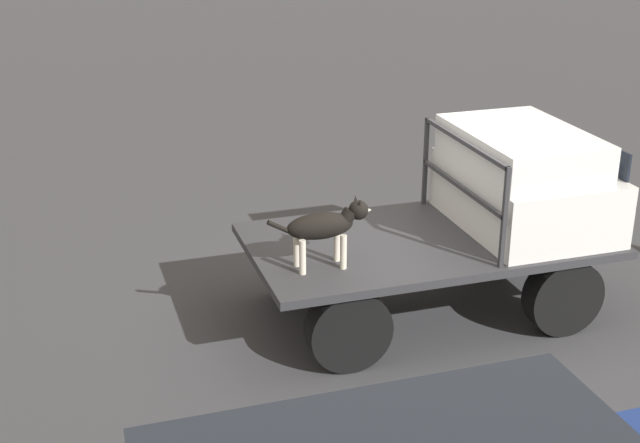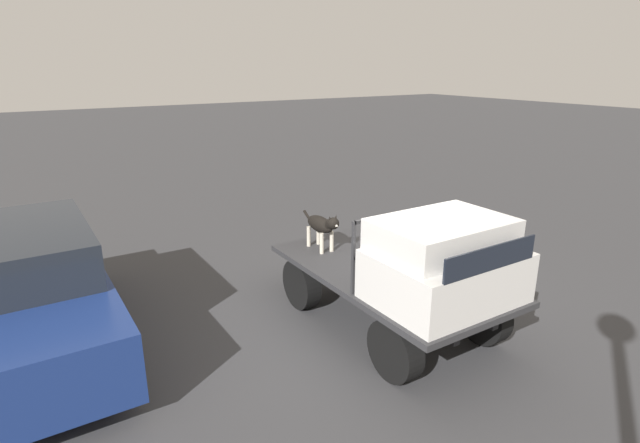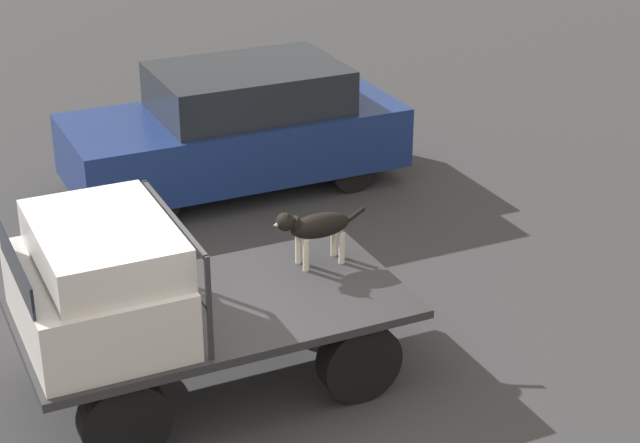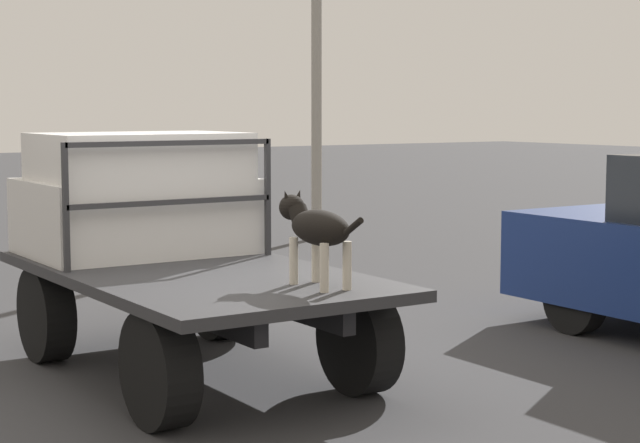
# 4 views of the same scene
# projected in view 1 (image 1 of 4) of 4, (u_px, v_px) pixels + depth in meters

# --- Properties ---
(ground_plane) EXTENTS (80.00, 80.00, 0.00)m
(ground_plane) POSITION_uv_depth(u_px,v_px,m) (424.00, 312.00, 8.94)
(ground_plane) COLOR #38383A
(flatbed_truck) EXTENTS (3.47, 1.85, 0.82)m
(flatbed_truck) POSITION_uv_depth(u_px,v_px,m) (426.00, 259.00, 8.72)
(flatbed_truck) COLOR black
(flatbed_truck) RESTS_ON ground
(truck_cab) EXTENTS (1.29, 1.73, 0.99)m
(truck_cab) POSITION_uv_depth(u_px,v_px,m) (525.00, 181.00, 8.74)
(truck_cab) COLOR silver
(truck_cab) RESTS_ON flatbed_truck
(truck_headboard) EXTENTS (0.04, 1.73, 0.94)m
(truck_headboard) POSITION_uv_depth(u_px,v_px,m) (462.00, 173.00, 8.49)
(truck_headboard) COLOR #2D2D30
(truck_headboard) RESTS_ON flatbed_truck
(dog) EXTENTS (0.97, 0.24, 0.63)m
(dog) POSITION_uv_depth(u_px,v_px,m) (327.00, 226.00, 7.85)
(dog) COLOR beige
(dog) RESTS_ON flatbed_truck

